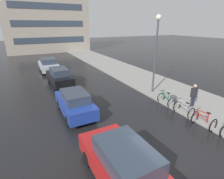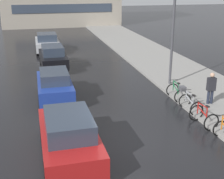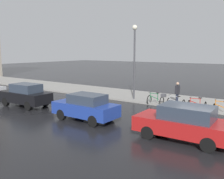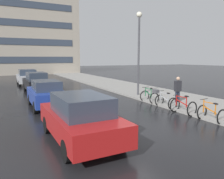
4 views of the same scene
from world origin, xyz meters
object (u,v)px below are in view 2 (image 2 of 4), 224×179
(bicycle_second, at_px, (204,117))
(car_blue, at_px, (55,85))
(car_black, at_px, (53,57))
(car_silver, at_px, (47,43))
(car_red, at_px, (69,135))
(bicycle_third, at_px, (191,104))
(pedestrian, at_px, (211,88))
(bicycle_farthest, at_px, (178,91))
(streetlamp, at_px, (174,18))

(bicycle_second, relative_size, car_blue, 0.30)
(car_black, relative_size, car_silver, 1.00)
(car_red, xyz_separation_m, car_black, (0.22, 12.02, 0.01))
(car_black, bearing_deg, bicycle_third, -58.06)
(car_red, distance_m, pedestrian, 7.90)
(bicycle_third, bearing_deg, car_red, -156.01)
(car_blue, bearing_deg, bicycle_farthest, -15.42)
(bicycle_third, distance_m, pedestrian, 1.42)
(pedestrian, height_order, streetlamp, streetlamp)
(bicycle_farthest, relative_size, car_black, 0.32)
(bicycle_third, xyz_separation_m, pedestrian, (1.24, 0.38, 0.58))
(car_black, distance_m, car_silver, 5.86)
(pedestrian, bearing_deg, car_blue, 159.37)
(bicycle_farthest, bearing_deg, pedestrian, -41.59)
(bicycle_second, bearing_deg, streetlamp, 81.33)
(car_silver, bearing_deg, bicycle_farthest, -66.51)
(pedestrian, bearing_deg, bicycle_second, -126.49)
(car_black, relative_size, pedestrian, 2.45)
(car_silver, height_order, streetlamp, streetlamp)
(bicycle_second, height_order, car_black, car_black)
(car_red, xyz_separation_m, streetlamp, (6.66, 6.52, 3.15))
(bicycle_third, bearing_deg, bicycle_farthest, 89.04)
(streetlamp, bearing_deg, bicycle_farthest, -104.27)
(car_silver, bearing_deg, bicycle_second, -71.05)
(pedestrian, bearing_deg, bicycle_third, -162.85)
(car_silver, bearing_deg, streetlamp, -59.95)
(car_red, xyz_separation_m, car_silver, (0.09, 17.88, -0.00))
(bicycle_second, xyz_separation_m, streetlamp, (0.82, 5.38, 3.56))
(bicycle_third, relative_size, car_black, 0.28)
(car_black, height_order, streetlamp, streetlamp)
(bicycle_farthest, height_order, pedestrian, pedestrian)
(bicycle_second, bearing_deg, car_blue, 141.57)
(car_red, bearing_deg, bicycle_second, 10.98)
(streetlamp, bearing_deg, car_black, 139.52)
(bicycle_third, relative_size, car_blue, 0.30)
(bicycle_third, bearing_deg, car_silver, 111.37)
(bicycle_farthest, xyz_separation_m, streetlamp, (0.60, 2.37, 3.47))
(bicycle_second, height_order, streetlamp, streetlamp)
(car_silver, height_order, pedestrian, pedestrian)
(car_red, height_order, pedestrian, pedestrian)
(bicycle_second, bearing_deg, bicycle_farthest, 85.87)
(car_silver, xyz_separation_m, pedestrian, (7.18, -14.81, 0.14))
(bicycle_second, xyz_separation_m, bicycle_farthest, (0.22, 3.01, 0.09))
(car_silver, relative_size, streetlamp, 0.69)
(bicycle_third, height_order, car_silver, car_silver)
(car_red, bearing_deg, bicycle_farthest, 34.36)
(bicycle_farthest, bearing_deg, car_silver, 113.49)
(car_red, bearing_deg, pedestrian, 22.87)
(bicycle_farthest, bearing_deg, car_black, 126.58)
(bicycle_second, height_order, bicycle_third, bicycle_second)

